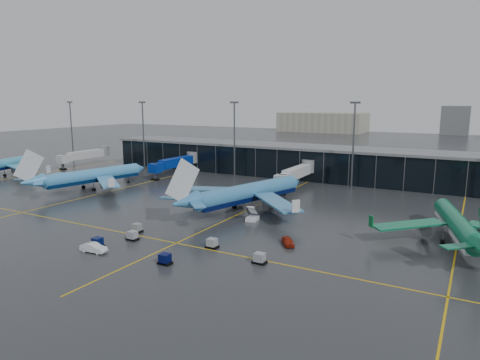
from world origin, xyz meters
The scene contains 14 objects.
ground centered at (0.00, 0.00, 0.00)m, with size 600.00×600.00×0.00m, color #282B2D.
terminal_pier centered at (0.00, 62.00, 5.42)m, with size 142.00×17.00×10.70m.
jet_bridges centered at (-35.00, 42.99, 4.55)m, with size 94.00×27.50×7.20m.
flood_masts centered at (5.00, 50.00, 13.81)m, with size 203.00×0.50×25.50m.
distant_hangars centered at (49.94, 270.08, 8.79)m, with size 260.00×71.00×22.00m.
taxi_lines centered at (10.00, 10.61, 0.01)m, with size 220.00×120.00×0.02m.
airliner_klm_west centered at (-87.78, 13.82, 6.06)m, with size 34.64×39.45×12.12m, color #3D9DC8, non-canonical shape.
airliner_arkefly centered at (-41.63, 12.91, 6.29)m, with size 35.93×40.93×12.58m, color #4195D6, non-canonical shape.
airliner_klm_near centered at (10.03, 13.53, 6.70)m, with size 38.26×43.57×13.39m, color #3982BC, non-canonical shape.
airliner_aer_lingus centered at (54.62, 10.56, 5.59)m, with size 31.93×36.37×11.18m, color #0D6E46, non-canonical shape.
baggage_carts centered at (9.88, -18.09, 0.76)m, with size 30.92×12.17×1.70m.
mobile_airstair centered at (15.16, 5.32, 0.77)m, with size 2.66×3.50×3.45m.
service_van_red centered at (28.30, -6.05, 0.73)m, with size 1.73×4.29×1.46m, color maroon.
service_van_white centered at (0.52, -25.69, 0.81)m, with size 1.72×4.92×1.62m, color silver.
Camera 1 is at (56.63, -74.64, 25.60)m, focal length 32.00 mm.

